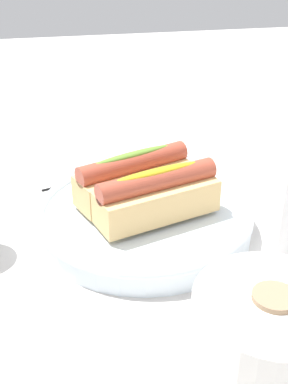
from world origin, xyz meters
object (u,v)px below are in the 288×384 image
(serving_bowl, at_px, (144,217))
(hotdog_front, at_px, (133,178))
(hotdog_back, at_px, (155,196))
(chopstick_near, at_px, (110,174))
(paper_towel_roll, at_px, (264,369))
(chopstick_far, at_px, (128,169))

(serving_bowl, distance_m, hotdog_front, 0.05)
(hotdog_front, xyz_separation_m, hotdog_back, (-0.02, 0.05, 0.00))
(hotdog_front, relative_size, chopstick_near, 0.72)
(hotdog_front, height_order, hotdog_back, same)
(paper_towel_roll, bearing_deg, chopstick_near, -84.37)
(hotdog_back, height_order, chopstick_far, hotdog_back)
(serving_bowl, height_order, paper_towel_roll, paper_towel_roll)
(serving_bowl, height_order, chopstick_near, serving_bowl)
(hotdog_back, distance_m, paper_towel_roll, 0.28)
(chopstick_far, bearing_deg, serving_bowl, 70.39)
(hotdog_front, distance_m, paper_towel_roll, 0.33)
(hotdog_front, relative_size, hotdog_back, 1.00)
(hotdog_front, xyz_separation_m, paper_towel_roll, (-0.03, 0.33, 0.00))
(chopstick_near, relative_size, chopstick_far, 1.00)
(serving_bowl, distance_m, paper_towel_roll, 0.31)
(paper_towel_roll, bearing_deg, hotdog_back, -86.36)
(hotdog_front, height_order, chopstick_far, hotdog_front)
(chopstick_near, bearing_deg, chopstick_far, -175.01)
(hotdog_front, bearing_deg, paper_towel_roll, 95.90)
(serving_bowl, height_order, chopstick_far, serving_bowl)
(serving_bowl, relative_size, hotdog_back, 1.73)
(serving_bowl, xyz_separation_m, chopstick_far, (-0.01, -0.17, -0.02))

